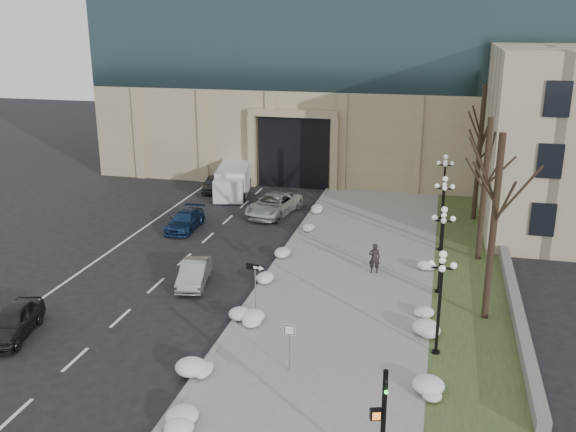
% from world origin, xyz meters
% --- Properties ---
extents(ground, '(160.00, 160.00, 0.00)m').
position_xyz_m(ground, '(0.00, 0.00, 0.00)').
color(ground, black).
rests_on(ground, ground).
extents(sidewalk, '(9.00, 40.00, 0.12)m').
position_xyz_m(sidewalk, '(3.50, 14.00, 0.06)').
color(sidewalk, gray).
rests_on(sidewalk, ground).
extents(curb, '(0.30, 40.00, 0.14)m').
position_xyz_m(curb, '(-1.00, 14.00, 0.07)').
color(curb, gray).
rests_on(curb, ground).
extents(grass_strip, '(4.00, 40.00, 0.10)m').
position_xyz_m(grass_strip, '(10.00, 14.00, 0.05)').
color(grass_strip, '#354623').
rests_on(grass_strip, ground).
extents(stone_wall, '(0.50, 30.00, 0.70)m').
position_xyz_m(stone_wall, '(12.00, 16.00, 0.35)').
color(stone_wall, slate).
rests_on(stone_wall, ground).
extents(car_a, '(2.59, 4.50, 1.44)m').
position_xyz_m(car_a, '(-10.34, 3.24, 0.72)').
color(car_a, black).
rests_on(car_a, ground).
extents(car_b, '(2.09, 4.07, 1.28)m').
position_xyz_m(car_b, '(-4.54, 10.65, 0.64)').
color(car_b, '#939499').
rests_on(car_b, ground).
extents(car_c, '(1.84, 4.32, 1.24)m').
position_xyz_m(car_c, '(-8.61, 19.33, 0.62)').
color(car_c, navy).
rests_on(car_c, ground).
extents(car_d, '(3.57, 5.95, 1.55)m').
position_xyz_m(car_d, '(-3.63, 24.02, 0.77)').
color(car_d, silver).
rests_on(car_d, ground).
extents(car_e, '(2.17, 3.92, 1.26)m').
position_xyz_m(car_e, '(-10.20, 29.17, 0.63)').
color(car_e, '#2E2F33').
rests_on(car_e, ground).
extents(pedestrian, '(0.70, 0.54, 1.73)m').
position_xyz_m(pedestrian, '(4.74, 14.33, 0.99)').
color(pedestrian, black).
rests_on(pedestrian, sidewalk).
extents(box_truck, '(3.62, 7.14, 2.16)m').
position_xyz_m(box_truck, '(-8.32, 28.81, 1.05)').
color(box_truck, silver).
rests_on(box_truck, ground).
extents(one_way_sign, '(0.95, 0.31, 2.55)m').
position_xyz_m(one_way_sign, '(-0.19, 8.06, 2.11)').
color(one_way_sign, slate).
rests_on(one_way_sign, ground).
extents(keep_sign, '(0.47, 0.06, 2.18)m').
position_xyz_m(keep_sign, '(2.56, 3.11, 1.60)').
color(keep_sign, slate).
rests_on(keep_sign, ground).
extents(traffic_signal, '(0.67, 0.89, 3.94)m').
position_xyz_m(traffic_signal, '(6.76, -2.44, 1.96)').
color(traffic_signal, black).
rests_on(traffic_signal, ground).
extents(snow_clump_a, '(1.10, 1.60, 0.36)m').
position_xyz_m(snow_clump_a, '(-0.55, -1.61, 0.30)').
color(snow_clump_a, white).
rests_on(snow_clump_a, sidewalk).
extents(snow_clump_b, '(1.10, 1.60, 0.36)m').
position_xyz_m(snow_clump_b, '(-0.90, 2.03, 0.30)').
color(snow_clump_b, white).
rests_on(snow_clump_b, sidewalk).
extents(snow_clump_c, '(1.10, 1.60, 0.36)m').
position_xyz_m(snow_clump_c, '(-0.48, 6.80, 0.30)').
color(snow_clump_c, white).
rests_on(snow_clump_c, sidewalk).
extents(snow_clump_d, '(1.10, 1.60, 0.36)m').
position_xyz_m(snow_clump_d, '(-0.88, 11.66, 0.30)').
color(snow_clump_d, white).
rests_on(snow_clump_d, sidewalk).
extents(snow_clump_e, '(1.10, 1.60, 0.36)m').
position_xyz_m(snow_clump_e, '(-0.59, 15.59, 0.30)').
color(snow_clump_e, white).
rests_on(snow_clump_e, sidewalk).
extents(snow_clump_f, '(1.10, 1.60, 0.36)m').
position_xyz_m(snow_clump_f, '(-0.62, 20.53, 0.30)').
color(snow_clump_f, white).
rests_on(snow_clump_f, sidewalk).
extents(snow_clump_g, '(1.10, 1.60, 0.36)m').
position_xyz_m(snow_clump_g, '(-0.33, 25.00, 0.30)').
color(snow_clump_g, white).
rests_on(snow_clump_g, sidewalk).
extents(snow_clump_h, '(1.10, 1.60, 0.36)m').
position_xyz_m(snow_clump_h, '(7.89, 2.59, 0.30)').
color(snow_clump_h, white).
rests_on(snow_clump_h, sidewalk).
extents(snow_clump_i, '(1.10, 1.60, 0.36)m').
position_xyz_m(snow_clump_i, '(7.81, 9.04, 0.30)').
color(snow_clump_i, white).
rests_on(snow_clump_i, sidewalk).
extents(snow_clump_j, '(1.10, 1.60, 0.36)m').
position_xyz_m(snow_clump_j, '(7.44, 15.31, 0.30)').
color(snow_clump_j, white).
rests_on(snow_clump_j, sidewalk).
extents(snow_clump_k, '(1.10, 1.60, 0.36)m').
position_xyz_m(snow_clump_k, '(7.79, 7.85, 0.30)').
color(snow_clump_k, white).
rests_on(snow_clump_k, sidewalk).
extents(lamppost_a, '(1.18, 1.18, 4.76)m').
position_xyz_m(lamppost_a, '(8.30, 6.00, 3.07)').
color(lamppost_a, black).
rests_on(lamppost_a, ground).
extents(lamppost_b, '(1.18, 1.18, 4.76)m').
position_xyz_m(lamppost_b, '(8.30, 12.50, 3.07)').
color(lamppost_b, black).
rests_on(lamppost_b, ground).
extents(lamppost_c, '(1.18, 1.18, 4.76)m').
position_xyz_m(lamppost_c, '(8.30, 19.00, 3.07)').
color(lamppost_c, black).
rests_on(lamppost_c, ground).
extents(lamppost_d, '(1.18, 1.18, 4.76)m').
position_xyz_m(lamppost_d, '(8.30, 25.50, 3.07)').
color(lamppost_d, black).
rests_on(lamppost_d, ground).
extents(tree_near, '(3.20, 3.20, 9.00)m').
position_xyz_m(tree_near, '(10.50, 10.00, 5.83)').
color(tree_near, black).
rests_on(tree_near, ground).
extents(tree_mid, '(3.20, 3.20, 8.50)m').
position_xyz_m(tree_mid, '(10.50, 18.00, 5.50)').
color(tree_mid, black).
rests_on(tree_mid, ground).
extents(tree_far, '(3.20, 3.20, 9.50)m').
position_xyz_m(tree_far, '(10.50, 26.00, 6.15)').
color(tree_far, black).
rests_on(tree_far, ground).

